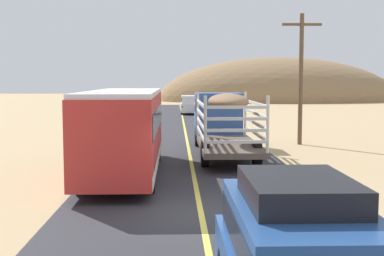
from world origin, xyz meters
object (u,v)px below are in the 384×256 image
at_px(bus, 125,130).
at_px(car_far, 190,104).
at_px(power_pole_mid, 301,75).
at_px(livestock_truck, 221,116).

bearing_deg(bus, car_far, 84.33).
bearing_deg(car_far, power_pole_mid, -78.04).
xyz_separation_m(car_far, power_pole_mid, (5.46, -25.81, 2.83)).
xyz_separation_m(bus, power_pole_mid, (8.92, 9.01, 2.17)).
bearing_deg(car_far, livestock_truck, -88.42).
xyz_separation_m(livestock_truck, car_far, (-0.79, 28.60, -0.70)).
bearing_deg(livestock_truck, car_far, 91.58).
xyz_separation_m(livestock_truck, bus, (-4.24, -6.22, -0.04)).
bearing_deg(bus, livestock_truck, 55.67).
relative_size(bus, car_far, 2.16).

